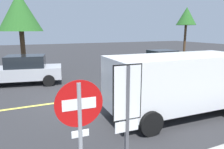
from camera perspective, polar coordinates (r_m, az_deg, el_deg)
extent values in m
plane|color=#2D2D30|center=(9.54, -9.46, -6.93)|extent=(80.00, 80.00, 0.00)
cube|color=#E0D14C|center=(10.64, 6.40, -4.79)|extent=(28.00, 0.16, 0.01)
cylinder|color=red|center=(3.29, -8.94, -7.93)|extent=(0.76, 0.06, 0.76)
cube|color=white|center=(3.29, -8.94, -7.93)|extent=(0.53, 0.05, 0.18)
cube|color=white|center=(3.49, -8.66, -15.67)|extent=(0.28, 0.04, 0.11)
cube|color=#4C4C51|center=(3.88, 4.03, -16.02)|extent=(0.06, 0.06, 2.50)
cube|color=white|center=(3.58, 4.21, -5.01)|extent=(0.50, 0.04, 0.95)
cube|color=black|center=(3.58, 4.21, -5.01)|extent=(0.54, 0.04, 0.99)
cube|color=white|center=(3.81, 4.07, -13.90)|extent=(0.45, 0.04, 0.20)
cube|color=white|center=(7.91, 17.62, -1.55)|extent=(5.26, 2.17, 1.82)
cube|color=black|center=(6.70, 4.02, 0.11)|extent=(0.22, 1.84, 0.80)
cylinder|color=black|center=(6.44, 10.45, -12.91)|extent=(0.77, 0.28, 0.76)
cylinder|color=black|center=(8.06, 2.73, -7.50)|extent=(0.77, 0.28, 0.76)
cylinder|color=black|center=(10.01, 21.47, -4.42)|extent=(0.77, 0.28, 0.76)
cube|color=#B7BABF|center=(13.11, -23.18, 0.43)|extent=(4.59, 2.53, 0.67)
cube|color=black|center=(12.97, -22.48, 3.37)|extent=(2.33, 1.91, 0.67)
cylinder|color=black|center=(14.34, -28.31, -0.49)|extent=(0.67, 0.33, 0.64)
cylinder|color=black|center=(12.15, -16.86, -1.58)|extent=(0.67, 0.33, 0.64)
cylinder|color=black|center=(13.87, -16.48, 0.09)|extent=(0.67, 0.33, 0.64)
cube|color=#236B3D|center=(16.64, 13.96, 3.26)|extent=(4.05, 1.91, 0.63)
cube|color=black|center=(16.44, 13.54, 5.39)|extent=(1.97, 1.61, 0.63)
cylinder|color=black|center=(18.22, 15.39, 2.92)|extent=(0.65, 0.25, 0.64)
cylinder|color=black|center=(16.99, 19.29, 2.04)|extent=(0.65, 0.25, 0.64)
cylinder|color=black|center=(16.55, 8.39, 2.34)|extent=(0.65, 0.25, 0.64)
cylinder|color=black|center=(15.18, 12.13, 1.33)|extent=(0.65, 0.25, 0.64)
cylinder|color=black|center=(11.95, 27.58, -2.67)|extent=(0.67, 0.33, 0.64)
cylinder|color=black|center=(13.25, 22.72, -0.90)|extent=(0.67, 0.33, 0.64)
cylinder|color=#513823|center=(21.66, 19.20, 7.94)|extent=(0.22, 0.22, 3.54)
cone|color=#286023|center=(21.66, 19.69, 14.80)|extent=(1.86, 1.86, 1.66)
cylinder|color=#513823|center=(16.15, -23.05, 5.49)|extent=(0.33, 0.33, 2.99)
cone|color=#286023|center=(16.12, -23.90, 15.43)|extent=(2.95, 2.95, 2.62)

